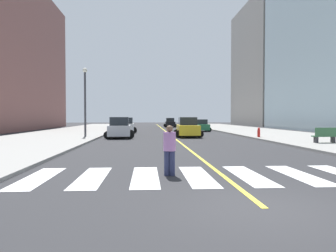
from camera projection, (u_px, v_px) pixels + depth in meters
ground_plane at (265, 209)px, 7.16m from camera, size 220.00×220.00×0.00m
sidewalk_kerb_east at (317, 140)px, 27.91m from camera, size 10.00×120.00×0.15m
sidewalk_kerb_west at (31, 141)px, 26.31m from camera, size 10.00×120.00×0.15m
crosswalk_paint at (223, 176)px, 11.15m from camera, size 13.50×4.00×0.01m
lane_divider_paint at (165, 131)px, 47.06m from camera, size 0.16×80.00×0.01m
parking_garage_concrete at (282, 66)px, 75.06m from camera, size 18.00×24.00×28.02m
car_yellow_nearest at (188, 128)px, 32.58m from camera, size 2.90×4.57×2.02m
car_silver_second at (120, 128)px, 31.00m from camera, size 2.95×4.61×2.03m
car_white_third at (126, 126)px, 40.71m from camera, size 2.86×4.48×1.97m
car_green_fourth at (201, 126)px, 45.11m from camera, size 2.38×3.79×1.69m
car_black_fifth at (170, 123)px, 63.42m from camera, size 2.60×4.12×1.83m
car_blue_sixth at (189, 123)px, 58.36m from camera, size 2.87×4.48×1.97m
park_bench at (325, 135)px, 23.49m from camera, size 1.83×0.67×1.12m
pedestrian_crossing at (170, 148)px, 11.17m from camera, size 0.44×0.44×1.76m
fire_hydrant at (259, 132)px, 30.18m from camera, size 0.26×0.26×0.89m
street_lamp at (85, 96)px, 31.34m from camera, size 0.44×0.44×6.68m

